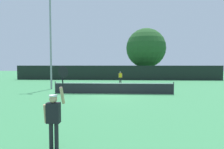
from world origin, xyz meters
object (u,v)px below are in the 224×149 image
(player_serving, at_px, (54,114))
(player_receiving, at_px, (120,76))
(light_pole, at_px, (51,37))
(parked_car_far, at_px, (151,73))
(parked_car_mid, at_px, (125,74))
(parked_car_near, at_px, (82,73))
(large_tree, at_px, (146,48))
(tennis_ball, at_px, (118,92))

(player_serving, distance_m, player_receiving, 20.44)
(light_pole, bearing_deg, player_serving, -68.87)
(parked_car_far, bearing_deg, parked_car_mid, -157.86)
(player_receiving, bearing_deg, parked_car_near, -59.36)
(large_tree, distance_m, parked_car_mid, 6.36)
(player_serving, xyz_separation_m, tennis_ball, (1.64, 11.44, -1.04))
(tennis_ball, height_order, light_pole, light_pole)
(player_serving, xyz_separation_m, large_tree, (6.69, 31.43, 4.65))
(parked_car_mid, bearing_deg, player_receiving, -91.37)
(parked_car_far, bearing_deg, parked_car_near, 172.26)
(light_pole, bearing_deg, parked_car_near, 93.09)
(player_serving, distance_m, parked_car_mid, 31.14)
(large_tree, relative_size, parked_car_near, 2.18)
(player_receiving, bearing_deg, parked_car_far, -114.82)
(light_pole, bearing_deg, tennis_ball, -17.75)
(player_serving, height_order, parked_car_near, player_serving)
(light_pole, bearing_deg, parked_car_far, 56.61)
(parked_car_mid, height_order, parked_car_far, same)
(light_pole, bearing_deg, large_tree, 56.02)
(tennis_ball, bearing_deg, parked_car_near, 109.42)
(parked_car_mid, xyz_separation_m, parked_car_far, (5.46, 3.06, 0.00))
(player_serving, xyz_separation_m, parked_car_far, (8.18, 34.09, -0.30))
(player_serving, relative_size, light_pole, 0.26)
(large_tree, bearing_deg, parked_car_near, 167.91)
(tennis_ball, bearing_deg, player_receiving, 88.80)
(parked_car_near, bearing_deg, light_pole, -81.24)
(player_serving, relative_size, tennis_ball, 36.33)
(player_receiving, bearing_deg, player_serving, 84.86)
(light_pole, bearing_deg, parked_car_mid, 65.25)
(tennis_ball, distance_m, parked_car_mid, 19.62)
(player_serving, relative_size, large_tree, 0.26)
(parked_car_far, bearing_deg, light_pole, -130.56)
(light_pole, xyz_separation_m, parked_car_mid, (8.01, 17.36, -4.53))
(player_receiving, height_order, tennis_ball, player_receiving)
(large_tree, bearing_deg, player_serving, -102.03)
(player_receiving, xyz_separation_m, light_pole, (-7.11, -6.69, 4.36))
(player_receiving, relative_size, parked_car_near, 0.36)
(parked_car_near, bearing_deg, player_serving, -73.76)
(player_serving, height_order, parked_car_far, player_serving)
(parked_car_near, xyz_separation_m, parked_car_mid, (9.12, -3.21, 0.00))
(player_receiving, distance_m, parked_car_mid, 10.71)
(player_receiving, distance_m, light_pole, 10.69)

